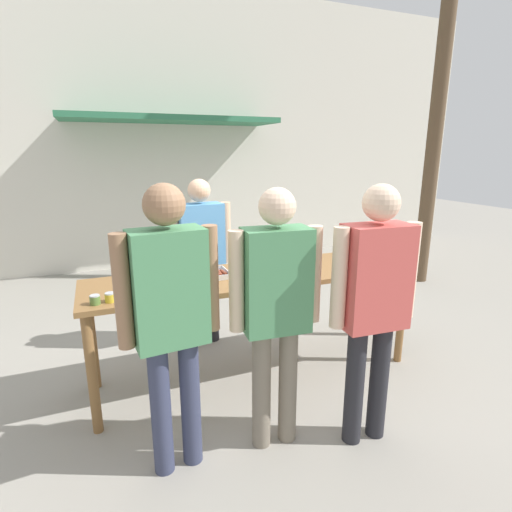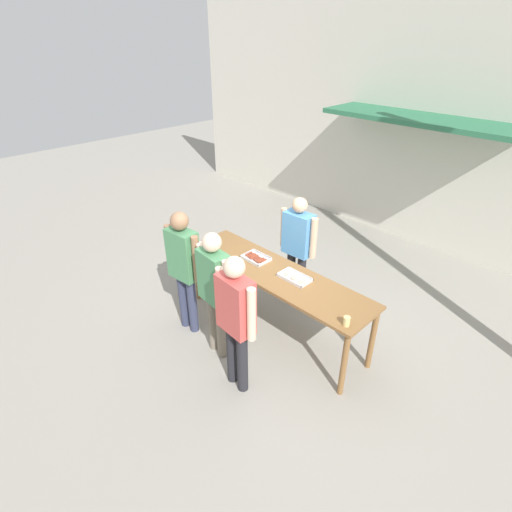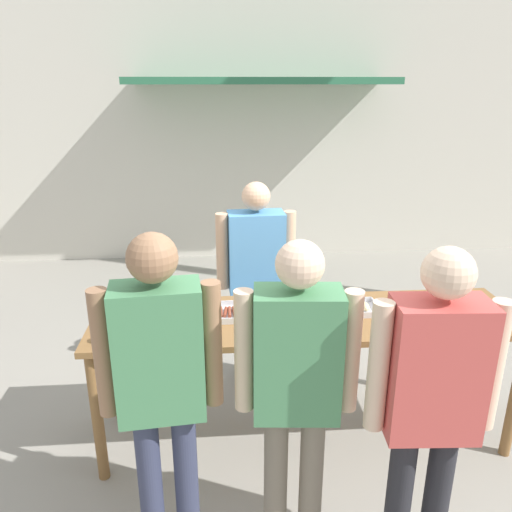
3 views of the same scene
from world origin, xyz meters
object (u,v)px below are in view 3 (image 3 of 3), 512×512
food_tray_buns (346,308)px  condiment_jar_mustard (102,338)px  person_customer_waiting_in_line (296,377)px  food_tray_sausages (243,312)px  person_server_behind_table (256,267)px  condiment_jar_ketchup (119,336)px  person_customer_with_cup (432,394)px  person_customer_holding_hotdog (161,375)px

food_tray_buns → condiment_jar_mustard: size_ratio=5.99×
condiment_jar_mustard → person_customer_waiting_in_line: size_ratio=0.04×
food_tray_sausages → person_server_behind_table: 0.73m
condiment_jar_ketchup → person_customer_with_cup: (1.56, -0.81, 0.08)m
person_server_behind_table → person_customer_holding_hotdog: 1.71m
food_tray_buns → person_server_behind_table: size_ratio=0.24×
condiment_jar_mustard → person_customer_waiting_in_line: bearing=-29.6°
food_tray_sausages → food_tray_buns: size_ratio=0.88×
food_tray_buns → condiment_jar_ketchup: (-1.44, -0.30, 0.01)m
condiment_jar_ketchup → food_tray_buns: bearing=11.6°
person_customer_holding_hotdog → condiment_jar_ketchup: bearing=-67.5°
food_tray_sausages → person_customer_holding_hotdog: size_ratio=0.20×
condiment_jar_ketchup → person_customer_with_cup: 1.75m
food_tray_buns → condiment_jar_mustard: (-1.54, -0.31, 0.01)m
food_tray_sausages → food_tray_buns: (0.69, -0.00, 0.00)m
food_tray_buns → condiment_jar_ketchup: bearing=-168.4°
food_tray_buns → person_customer_with_cup: bearing=-84.3°
condiment_jar_mustard → condiment_jar_ketchup: 0.10m
food_tray_sausages → person_customer_with_cup: (0.80, -1.10, 0.09)m
food_tray_sausages → person_customer_with_cup: bearing=-54.0°
condiment_jar_ketchup → person_customer_waiting_in_line: 1.14m
condiment_jar_mustard → condiment_jar_ketchup: size_ratio=1.00×
condiment_jar_mustard → person_customer_holding_hotdog: bearing=-54.8°
food_tray_buns → person_customer_waiting_in_line: size_ratio=0.24×
person_customer_waiting_in_line → condiment_jar_mustard: bearing=-24.8°
food_tray_buns → person_server_behind_table: 0.91m
condiment_jar_mustard → person_server_behind_table: 1.43m
food_tray_buns → person_customer_with_cup: person_customer_with_cup is taller
condiment_jar_ketchup → person_server_behind_table: size_ratio=0.04×
person_server_behind_table → person_customer_waiting_in_line: (0.07, -1.63, 0.04)m
person_customer_holding_hotdog → person_customer_with_cup: person_customer_holding_hotdog is taller
person_server_behind_table → person_customer_waiting_in_line: person_customer_waiting_in_line is taller
person_server_behind_table → person_customer_waiting_in_line: bearing=-90.8°
food_tray_buns → person_customer_with_cup: size_ratio=0.23×
food_tray_buns → person_customer_holding_hotdog: (-1.14, -0.88, 0.11)m
person_customer_holding_hotdog → person_customer_with_cup: size_ratio=1.01×
food_tray_sausages → person_customer_with_cup: person_customer_with_cup is taller
person_server_behind_table → person_customer_with_cup: bearing=-73.3°
condiment_jar_mustard → person_customer_with_cup: person_customer_with_cup is taller
food_tray_buns → person_customer_waiting_in_line: (-0.48, -0.91, 0.08)m
person_server_behind_table → food_tray_sausages: bearing=-104.3°
food_tray_sausages → condiment_jar_mustard: size_ratio=5.28×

